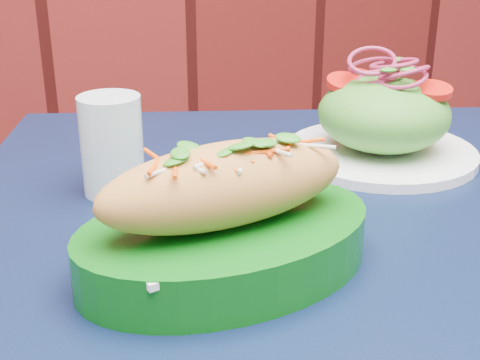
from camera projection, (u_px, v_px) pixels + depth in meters
name	position (u px, v px, depth m)	size (l,w,h in m)	color
cafe_table	(332.00, 300.00, 0.69)	(0.99, 0.99, 0.75)	black
banh_mi_basket	(225.00, 220.00, 0.56)	(0.29, 0.21, 0.12)	#095910
salad_plate	(383.00, 120.00, 0.82)	(0.24, 0.24, 0.13)	white
water_glass	(112.00, 145.00, 0.72)	(0.07, 0.07, 0.11)	silver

